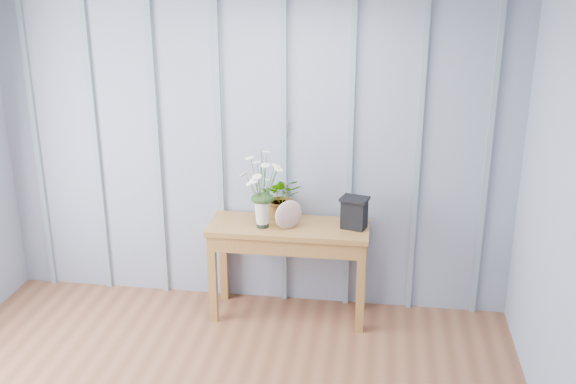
% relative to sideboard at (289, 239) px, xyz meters
% --- Properties ---
extents(room_shell, '(4.00, 4.50, 2.50)m').
position_rel_sideboard_xyz_m(room_shell, '(-0.32, -1.08, 1.35)').
color(room_shell, '#8893AE').
rests_on(room_shell, ground).
extents(sideboard, '(1.20, 0.45, 0.75)m').
position_rel_sideboard_xyz_m(sideboard, '(0.00, 0.00, 0.00)').
color(sideboard, olive).
rests_on(sideboard, ground).
extents(daisy_vase, '(0.41, 0.31, 0.58)m').
position_rel_sideboard_xyz_m(daisy_vase, '(-0.19, -0.06, 0.47)').
color(daisy_vase, black).
rests_on(daisy_vase, sideboard).
extents(spider_plant, '(0.33, 0.29, 0.34)m').
position_rel_sideboard_xyz_m(spider_plant, '(-0.08, 0.14, 0.28)').
color(spider_plant, '#1A3615').
rests_on(spider_plant, sideboard).
extents(felt_disc_vessel, '(0.22, 0.18, 0.22)m').
position_rel_sideboard_xyz_m(felt_disc_vessel, '(0.01, -0.07, 0.23)').
color(felt_disc_vessel, '#8E4F5C').
rests_on(felt_disc_vessel, sideboard).
extents(carved_box, '(0.23, 0.20, 0.24)m').
position_rel_sideboard_xyz_m(carved_box, '(0.48, 0.01, 0.24)').
color(carved_box, black).
rests_on(carved_box, sideboard).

